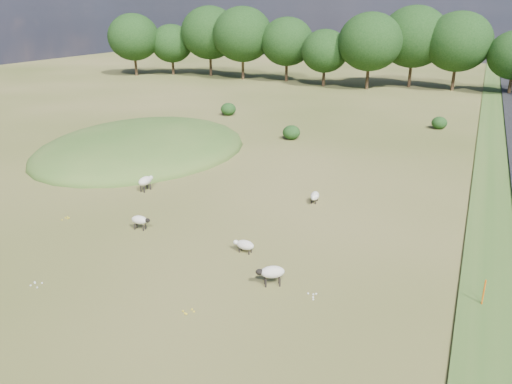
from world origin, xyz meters
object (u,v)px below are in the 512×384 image
sheep_1 (272,272)px  sheep_4 (315,196)px  sheep_0 (145,181)px  sheep_2 (140,220)px  marker_post (483,293)px  sheep_3 (244,245)px

sheep_1 → sheep_4: (-1.30, 10.05, -0.21)m
sheep_0 → sheep_2: sheep_0 is taller
sheep_2 → sheep_0: bearing=116.7°
marker_post → sheep_0: size_ratio=0.89×
sheep_0 → sheep_3: sheep_0 is taller
marker_post → sheep_3: 10.64m
sheep_1 → sheep_3: 3.31m
sheep_2 → sheep_4: (7.31, 7.60, -0.13)m
marker_post → sheep_0: 21.03m
sheep_1 → sheep_2: 8.95m
sheep_1 → sheep_3: sheep_1 is taller
marker_post → sheep_0: bearing=164.3°
marker_post → sheep_4: (-9.56, 8.14, -0.17)m
marker_post → sheep_4: marker_post is taller
sheep_0 → sheep_2: (3.36, -5.16, -0.12)m
sheep_4 → sheep_2: bearing=-51.3°
marker_post → sheep_3: (-10.63, 0.39, -0.19)m
sheep_1 → sheep_0: bearing=-62.4°
sheep_1 → sheep_2: (-8.61, 2.45, -0.08)m
sheep_1 → sheep_4: bearing=-112.6°
sheep_0 → sheep_2: 6.16m
sheep_0 → sheep_1: (11.98, -7.61, -0.04)m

